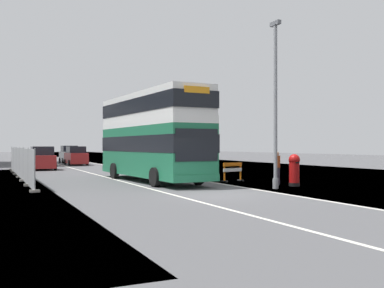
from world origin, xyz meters
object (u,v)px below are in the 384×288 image
Objects in this scene: double_decker_bus at (151,135)px; car_oncoming_near at (42,159)px; red_pillar_postbox at (294,169)px; roadworks_barrier at (233,170)px; lamppost_foreground at (275,110)px; car_receding_mid at (76,156)px; pedestrian_at_kerb at (277,168)px; car_receding_far at (69,155)px.

car_oncoming_near is at bearing 105.93° from double_decker_bus.
roadworks_barrier is (-1.37, 4.02, -0.24)m from red_pillar_postbox.
lamppost_foreground is 31.65m from car_receding_mid.
car_receding_mid is at bearing 100.05° from pedestrian_at_kerb.
car_oncoming_near is at bearing 110.61° from lamppost_foreground.
pedestrian_at_kerb is at bearing -79.95° from car_receding_mid.
lamppost_foreground is at bearing -84.39° from car_receding_far.
car_oncoming_near is at bearing -107.43° from car_receding_far.
pedestrian_at_kerb is (4.93, -36.17, -0.09)m from car_receding_far.
pedestrian_at_kerb is at bearing -82.23° from car_receding_far.
lamppost_foreground reaches higher than pedestrian_at_kerb.
lamppost_foreground is 5.72m from roadworks_barrier.
car_receding_mid is (-4.33, 26.53, 0.28)m from roadworks_barrier.
lamppost_foreground is 3.47m from red_pillar_postbox.
car_receding_mid is 1.07× the size of car_receding_far.
red_pillar_postbox is 31.08m from car_receding_mid.
red_pillar_postbox is 0.93× the size of pedestrian_at_kerb.
double_decker_bus is at bearing -90.55° from car_receding_far.
car_oncoming_near is (-4.48, 15.70, -1.79)m from double_decker_bus.
car_receding_mid is at bearing 62.92° from car_oncoming_near.
car_receding_far is at bearing 72.57° from car_oncoming_near.
roadworks_barrier is 0.34× the size of car_receding_mid.
car_receding_far reaches higher than red_pillar_postbox.
pedestrian_at_kerb is at bearing 116.86° from red_pillar_postbox.
lamppost_foreground is at bearing -82.65° from car_receding_mid.
car_receding_far is at bearing 96.92° from roadworks_barrier.
double_decker_bus is at bearing -74.07° from car_oncoming_near.
pedestrian_at_kerb is at bearing -73.59° from roadworks_barrier.
pedestrian_at_kerb reaches higher than roadworks_barrier.
car_receding_far is 36.50m from pedestrian_at_kerb.
car_receding_far is at bearing 87.14° from car_receding_mid.
red_pillar_postbox is at bearing -81.74° from car_receding_far.
roadworks_barrier is 33.27m from car_receding_far.
double_decker_bus is 5.23m from roadworks_barrier.
roadworks_barrier is at bearing 106.41° from pedestrian_at_kerb.
lamppost_foreground is 38.05m from car_receding_far.
lamppost_foreground is 3.58m from pedestrian_at_kerb.
red_pillar_postbox reaches higher than roadworks_barrier.
red_pillar_postbox is at bearing -63.14° from pedestrian_at_kerb.
roadworks_barrier is 0.85× the size of pedestrian_at_kerb.
lamppost_foreground reaches higher than car_receding_far.
lamppost_foreground is at bearing -69.39° from car_oncoming_near.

